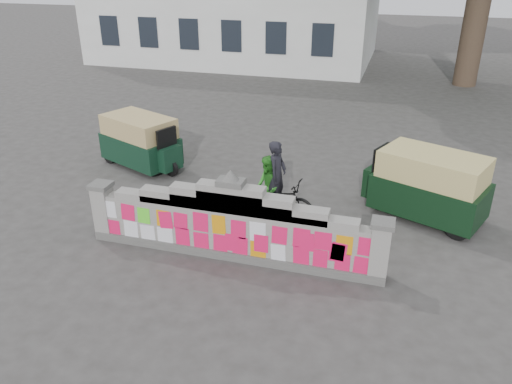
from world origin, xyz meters
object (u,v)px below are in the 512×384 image
rickshaw_left (142,141)px  cyclist_rider (277,185)px  pedestrian (268,188)px  cyclist_bike (277,198)px  rickshaw_right (427,185)px

rickshaw_left → cyclist_rider: bearing=-0.6°
pedestrian → cyclist_bike: bearing=77.8°
cyclist_bike → cyclist_rider: 0.35m
cyclist_bike → pedestrian: bearing=116.3°
cyclist_rider → pedestrian: (-0.20, -0.06, -0.07)m
cyclist_bike → pedestrian: 0.35m
rickshaw_right → pedestrian: bearing=39.8°
cyclist_bike → rickshaw_right: size_ratio=0.63×
cyclist_rider → rickshaw_right: 3.61m
pedestrian → rickshaw_right: (3.66, 1.11, 0.07)m
cyclist_bike → rickshaw_left: size_ratio=0.68×
cyclist_bike → rickshaw_left: rickshaw_left is taller
cyclist_rider → rickshaw_left: size_ratio=0.60×
pedestrian → rickshaw_right: rickshaw_right is taller
cyclist_bike → cyclist_rider: (0.00, 0.00, 0.35)m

